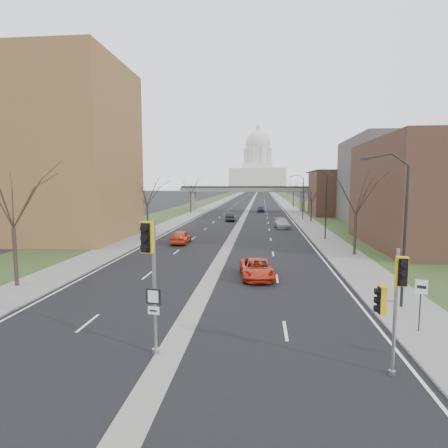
% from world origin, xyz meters
% --- Properties ---
extents(ground, '(700.00, 700.00, 0.00)m').
position_xyz_m(ground, '(0.00, 0.00, 0.00)').
color(ground, black).
rests_on(ground, ground).
extents(road_surface, '(20.00, 600.00, 0.01)m').
position_xyz_m(road_surface, '(0.00, 150.00, 0.01)').
color(road_surface, black).
rests_on(road_surface, ground).
extents(median_strip, '(1.20, 600.00, 0.02)m').
position_xyz_m(median_strip, '(0.00, 150.00, 0.00)').
color(median_strip, gray).
rests_on(median_strip, ground).
extents(sidewalk_right, '(4.00, 600.00, 0.12)m').
position_xyz_m(sidewalk_right, '(12.00, 150.00, 0.06)').
color(sidewalk_right, gray).
rests_on(sidewalk_right, ground).
extents(sidewalk_left, '(4.00, 600.00, 0.12)m').
position_xyz_m(sidewalk_left, '(-12.00, 150.00, 0.06)').
color(sidewalk_left, gray).
rests_on(sidewalk_left, ground).
extents(grass_verge_right, '(8.00, 600.00, 0.10)m').
position_xyz_m(grass_verge_right, '(18.00, 150.00, 0.05)').
color(grass_verge_right, '#263B1B').
rests_on(grass_verge_right, ground).
extents(grass_verge_left, '(8.00, 600.00, 0.10)m').
position_xyz_m(grass_verge_left, '(-18.00, 150.00, 0.05)').
color(grass_verge_left, '#263B1B').
rests_on(grass_verge_left, ground).
extents(apartment_building, '(25.00, 16.00, 22.00)m').
position_xyz_m(apartment_building, '(-26.00, 30.00, 11.00)').
color(apartment_building, brown).
rests_on(apartment_building, ground).
extents(commercial_block_near, '(16.00, 20.00, 12.00)m').
position_xyz_m(commercial_block_near, '(24.00, 28.00, 6.00)').
color(commercial_block_near, '#472E21').
rests_on(commercial_block_near, ground).
extents(commercial_block_mid, '(18.00, 22.00, 15.00)m').
position_xyz_m(commercial_block_mid, '(28.00, 52.00, 7.50)').
color(commercial_block_mid, '#56534E').
rests_on(commercial_block_mid, ground).
extents(commercial_block_far, '(14.00, 14.00, 10.00)m').
position_xyz_m(commercial_block_far, '(22.00, 70.00, 5.00)').
color(commercial_block_far, '#472E21').
rests_on(commercial_block_far, ground).
extents(pedestrian_bridge, '(34.00, 3.00, 6.45)m').
position_xyz_m(pedestrian_bridge, '(0.00, 80.00, 4.84)').
color(pedestrian_bridge, slate).
rests_on(pedestrian_bridge, ground).
extents(capitol, '(48.00, 42.00, 55.75)m').
position_xyz_m(capitol, '(0.00, 320.00, 18.60)').
color(capitol, silver).
rests_on(capitol, ground).
extents(streetlight_near, '(2.61, 0.20, 8.70)m').
position_xyz_m(streetlight_near, '(10.99, 6.00, 6.95)').
color(streetlight_near, black).
rests_on(streetlight_near, sidewalk_right).
extents(streetlight_mid, '(2.61, 0.20, 8.70)m').
position_xyz_m(streetlight_mid, '(10.99, 32.00, 6.95)').
color(streetlight_mid, black).
rests_on(streetlight_mid, sidewalk_right).
extents(streetlight_far, '(2.61, 0.20, 8.70)m').
position_xyz_m(streetlight_far, '(10.99, 58.00, 6.95)').
color(streetlight_far, black).
rests_on(streetlight_far, sidewalk_right).
extents(tree_left_a, '(7.20, 7.20, 9.40)m').
position_xyz_m(tree_left_a, '(-13.00, 8.00, 6.64)').
color(tree_left_a, '#382B21').
rests_on(tree_left_a, sidewalk_left).
extents(tree_left_b, '(6.75, 6.75, 8.81)m').
position_xyz_m(tree_left_b, '(-13.00, 38.00, 6.23)').
color(tree_left_b, '#382B21').
rests_on(tree_left_b, sidewalk_left).
extents(tree_left_c, '(7.65, 7.65, 9.99)m').
position_xyz_m(tree_left_c, '(-13.00, 72.00, 7.04)').
color(tree_left_c, '#382B21').
rests_on(tree_left_c, sidewalk_left).
extents(tree_right_a, '(7.20, 7.20, 9.40)m').
position_xyz_m(tree_right_a, '(13.00, 22.00, 6.64)').
color(tree_right_a, '#382B21').
rests_on(tree_right_a, sidewalk_right).
extents(tree_right_b, '(6.30, 6.30, 8.22)m').
position_xyz_m(tree_right_b, '(13.00, 55.00, 5.82)').
color(tree_right_b, '#382B21').
rests_on(tree_right_b, sidewalk_right).
extents(tree_right_c, '(7.65, 7.65, 9.99)m').
position_xyz_m(tree_right_c, '(13.00, 95.00, 7.04)').
color(tree_right_c, '#382B21').
rests_on(tree_right_c, sidewalk_right).
extents(signal_pole_median, '(0.68, 0.95, 5.68)m').
position_xyz_m(signal_pole_median, '(-0.64, -1.29, 3.96)').
color(signal_pole_median, gray).
rests_on(signal_pole_median, ground).
extents(signal_pole_right, '(0.84, 0.87, 4.80)m').
position_xyz_m(signal_pole_right, '(8.52, -2.00, 3.14)').
color(signal_pole_right, gray).
rests_on(signal_pole_right, ground).
extents(speed_limit_sign, '(0.51, 0.25, 2.51)m').
position_xyz_m(speed_limit_sign, '(11.31, 2.36, 1.84)').
color(speed_limit_sign, black).
rests_on(speed_limit_sign, sidewalk_right).
extents(car_left_near, '(1.88, 4.63, 1.58)m').
position_xyz_m(car_left_near, '(-5.70, 27.59, 0.79)').
color(car_left_near, red).
rests_on(car_left_near, ground).
extents(car_left_far, '(1.70, 4.78, 1.57)m').
position_xyz_m(car_left_far, '(-2.00, 54.95, 0.79)').
color(car_left_far, black).
rests_on(car_left_far, ground).
extents(car_right_near, '(2.92, 5.36, 1.42)m').
position_xyz_m(car_right_near, '(3.47, 12.21, 0.71)').
color(car_right_near, red).
rests_on(car_right_near, ground).
extents(car_right_mid, '(2.64, 5.43, 1.52)m').
position_xyz_m(car_right_mid, '(7.06, 44.45, 0.76)').
color(car_right_mid, '#919298').
rests_on(car_right_mid, ground).
extents(car_right_far, '(1.96, 4.53, 1.52)m').
position_xyz_m(car_right_far, '(3.61, 78.68, 0.76)').
color(car_right_far, navy).
rests_on(car_right_far, ground).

